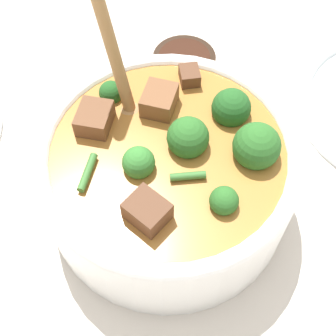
# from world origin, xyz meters

# --- Properties ---
(ground_plane) EXTENTS (4.00, 4.00, 0.00)m
(ground_plane) POSITION_xyz_m (0.00, 0.00, 0.00)
(ground_plane) COLOR silver
(stew_bowl) EXTENTS (0.25, 0.25, 0.29)m
(stew_bowl) POSITION_xyz_m (0.00, 0.00, 0.06)
(stew_bowl) COLOR white
(stew_bowl) RESTS_ON ground_plane
(condiment_bowl) EXTENTS (0.08, 0.08, 0.03)m
(condiment_bowl) POSITION_xyz_m (0.09, 0.17, 0.02)
(condiment_bowl) COLOR black
(condiment_bowl) RESTS_ON ground_plane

